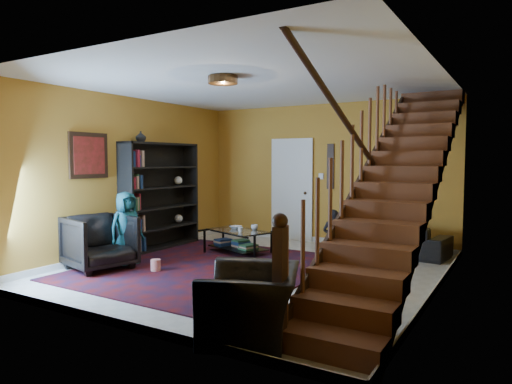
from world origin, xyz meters
TOP-DOWN VIEW (x-y plane):
  - floor at (0.00, 0.00)m, footprint 5.50×5.50m
  - room at (-1.33, 1.33)m, footprint 5.50×5.50m
  - staircase at (2.12, -0.00)m, footprint 0.95×5.02m
  - bookshelf at (-2.40, 0.60)m, footprint 0.35×1.80m
  - door at (-0.70, 2.73)m, footprint 0.82×0.05m
  - framed_picture at (-2.57, -0.90)m, footprint 0.04×0.74m
  - wall_hanging at (0.15, 2.73)m, footprint 0.14×0.03m
  - ceiling_fixture at (0.00, -0.80)m, footprint 0.40×0.40m
  - rug at (-0.69, -0.23)m, footprint 3.37×3.84m
  - sofa at (1.50, 2.30)m, footprint 1.98×0.97m
  - armchair_left at (-2.05, -1.16)m, footprint 1.12×1.10m
  - armchair_right at (1.31, -2.25)m, footprint 1.20×1.27m
  - person_adult_a at (0.37, 2.35)m, footprint 0.45×0.31m
  - person_adult_b at (1.50, 2.35)m, footprint 0.59×0.48m
  - person_child at (-1.95, -0.72)m, footprint 0.49×0.64m
  - coffee_table at (-0.88, 0.92)m, footprint 1.26×0.99m
  - cup_a at (-0.65, 1.10)m, footprint 0.16×0.16m
  - cup_b at (-0.72, 0.75)m, footprint 0.11×0.11m
  - bowl at (-1.02, 1.06)m, footprint 0.22×0.22m
  - vase at (-2.41, 0.10)m, footprint 0.18×0.18m
  - popcorn_bucket at (-1.22, -0.84)m, footprint 0.19×0.19m

SIDE VIEW (x-z plane):
  - floor at x=0.00m, z-range 0.00..0.00m
  - rug at x=-0.69m, z-range 0.00..0.02m
  - room at x=-1.33m, z-range -2.70..2.80m
  - popcorn_bucket at x=-1.22m, z-range 0.02..0.19m
  - person_adult_b at x=1.50m, z-range -0.45..0.71m
  - person_adult_a at x=0.37m, z-range -0.45..0.74m
  - coffee_table at x=-0.88m, z-range 0.03..0.45m
  - sofa at x=1.50m, z-range 0.00..0.56m
  - armchair_right at x=1.31m, z-range 0.00..0.65m
  - armchair_left at x=-2.05m, z-range 0.00..0.84m
  - bowl at x=-1.02m, z-range 0.42..0.47m
  - cup_b at x=-0.72m, z-range 0.42..0.51m
  - cup_a at x=-0.65m, z-range 0.42..0.52m
  - person_child at x=-1.95m, z-range 0.00..1.18m
  - bookshelf at x=-2.40m, z-range -0.04..1.96m
  - door at x=-0.70m, z-range 0.00..2.05m
  - staircase at x=2.12m, z-range -0.19..2.99m
  - wall_hanging at x=0.15m, z-range 1.10..2.00m
  - framed_picture at x=-2.57m, z-range 1.38..2.12m
  - vase at x=-2.41m, z-range 2.00..2.19m
  - ceiling_fixture at x=0.00m, z-range 2.69..2.79m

